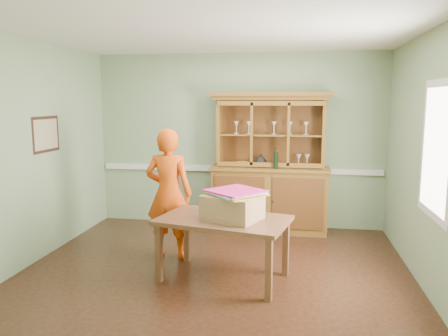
% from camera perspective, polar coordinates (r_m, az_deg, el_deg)
% --- Properties ---
extents(floor, '(4.50, 4.50, 0.00)m').
position_cam_1_polar(floor, '(5.25, -1.13, -13.28)').
color(floor, '#442516').
rests_on(floor, ground).
extents(ceiling, '(4.50, 4.50, 0.00)m').
position_cam_1_polar(ceiling, '(4.92, -1.23, 17.29)').
color(ceiling, white).
rests_on(ceiling, wall_back).
extents(wall_back, '(4.50, 0.00, 4.50)m').
position_cam_1_polar(wall_back, '(6.87, 1.87, 3.58)').
color(wall_back, gray).
rests_on(wall_back, floor).
extents(wall_left, '(0.00, 4.00, 4.00)m').
position_cam_1_polar(wall_left, '(5.75, -23.80, 1.83)').
color(wall_left, gray).
rests_on(wall_left, floor).
extents(wall_right, '(0.00, 4.00, 4.00)m').
position_cam_1_polar(wall_right, '(5.01, 25.02, 0.83)').
color(wall_right, gray).
rests_on(wall_right, floor).
extents(wall_front, '(4.50, 0.00, 4.50)m').
position_cam_1_polar(wall_front, '(2.99, -8.19, -3.31)').
color(wall_front, gray).
rests_on(wall_front, floor).
extents(chair_rail, '(4.41, 0.05, 0.08)m').
position_cam_1_polar(chair_rail, '(6.90, 1.82, -0.16)').
color(chair_rail, white).
rests_on(chair_rail, wall_back).
extents(framed_map, '(0.03, 0.60, 0.46)m').
position_cam_1_polar(framed_map, '(5.98, -22.19, 4.09)').
color(framed_map, black).
rests_on(framed_map, wall_left).
extents(window_panel, '(0.03, 0.96, 1.36)m').
position_cam_1_polar(window_panel, '(4.70, 25.86, 2.15)').
color(window_panel, white).
rests_on(window_panel, wall_right).
extents(china_hutch, '(1.78, 0.59, 2.10)m').
position_cam_1_polar(china_hutch, '(6.67, 5.97, -1.92)').
color(china_hutch, brown).
rests_on(china_hutch, floor).
extents(dining_table, '(1.54, 1.12, 0.70)m').
position_cam_1_polar(dining_table, '(4.84, -0.08, -7.50)').
color(dining_table, brown).
rests_on(dining_table, floor).
extents(cardboard_box, '(0.70, 0.64, 0.27)m').
position_cam_1_polar(cardboard_box, '(4.75, 1.10, -5.14)').
color(cardboard_box, tan).
rests_on(cardboard_box, dining_table).
extents(kite_stack, '(0.72, 0.72, 0.05)m').
position_cam_1_polar(kite_stack, '(4.73, 1.73, -3.19)').
color(kite_stack, yellow).
rests_on(kite_stack, cardboard_box).
extents(person, '(0.61, 0.41, 1.64)m').
position_cam_1_polar(person, '(5.52, -7.23, -3.33)').
color(person, '#ED500E').
rests_on(person, floor).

